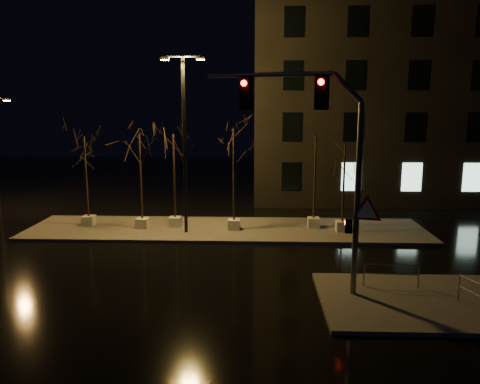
{
  "coord_description": "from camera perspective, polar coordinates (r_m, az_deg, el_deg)",
  "views": [
    {
      "loc": [
        1.75,
        -19.21,
        6.81
      ],
      "look_at": [
        0.9,
        2.72,
        2.8
      ],
      "focal_mm": 35.0,
      "sensor_mm": 36.0,
      "label": 1
    }
  ],
  "objects": [
    {
      "name": "tree_1",
      "position": [
        26.02,
        -12.12,
        4.42
      ],
      "size": [
        1.8,
        1.8,
        5.37
      ],
      "color": "silver",
      "rests_on": "median"
    },
    {
      "name": "sidewalk_corner",
      "position": [
        18.03,
        21.13,
        -12.31
      ],
      "size": [
        7.0,
        5.0,
        0.15
      ],
      "primitive_type": "cube",
      "color": "#4E4A45",
      "rests_on": "ground"
    },
    {
      "name": "tree_5",
      "position": [
        25.42,
        12.62,
        3.38
      ],
      "size": [
        1.8,
        1.8,
        4.85
      ],
      "color": "silver",
      "rests_on": "median"
    },
    {
      "name": "median",
      "position": [
        26.15,
        -1.71,
        -4.57
      ],
      "size": [
        22.0,
        5.0,
        0.15
      ],
      "primitive_type": "cube",
      "color": "#4E4A45",
      "rests_on": "ground"
    },
    {
      "name": "ground",
      "position": [
        20.46,
        -2.86,
        -9.1
      ],
      "size": [
        90.0,
        90.0,
        0.0
      ],
      "primitive_type": "plane",
      "color": "black",
      "rests_on": "ground"
    },
    {
      "name": "streetlight_main",
      "position": [
        24.64,
        -6.82,
        7.15
      ],
      "size": [
        2.3,
        0.29,
        9.21
      ],
      "rotation": [
        0.0,
        0.0,
        -0.02
      ],
      "color": "black",
      "rests_on": "median"
    },
    {
      "name": "tree_0",
      "position": [
        27.43,
        -18.37,
        4.1
      ],
      "size": [
        1.8,
        1.8,
        5.17
      ],
      "color": "silver",
      "rests_on": "median"
    },
    {
      "name": "guard_rail_a",
      "position": [
        18.6,
        17.97,
        -9.28
      ],
      "size": [
        2.02,
        0.18,
        0.87
      ],
      "rotation": [
        0.0,
        0.0,
        -0.07
      ],
      "color": "slate",
      "rests_on": "sidewalk_corner"
    },
    {
      "name": "tree_3",
      "position": [
        25.12,
        -0.77,
        4.91
      ],
      "size": [
        1.8,
        1.8,
        5.64
      ],
      "color": "silver",
      "rests_on": "median"
    },
    {
      "name": "traffic_signal_mast",
      "position": [
        16.69,
        9.97,
        5.03
      ],
      "size": [
        6.24,
        1.75,
        7.85
      ],
      "rotation": [
        0.0,
        0.0,
        -0.25
      ],
      "color": "slate",
      "rests_on": "sidewalk_corner"
    },
    {
      "name": "building",
      "position": [
        39.18,
        20.81,
        10.71
      ],
      "size": [
        25.0,
        12.0,
        15.0
      ],
      "primitive_type": "cube",
      "color": "black",
      "rests_on": "ground"
    },
    {
      "name": "tree_4",
      "position": [
        25.92,
        9.19,
        4.38
      ],
      "size": [
        1.8,
        1.8,
        5.3
      ],
      "color": "silver",
      "rests_on": "median"
    },
    {
      "name": "tree_2",
      "position": [
        26.02,
        -8.1,
        4.48
      ],
      "size": [
        1.8,
        1.8,
        5.33
      ],
      "color": "silver",
      "rests_on": "median"
    }
  ]
}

